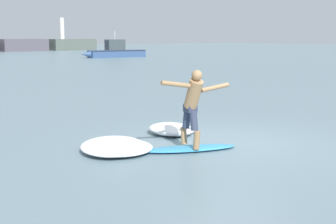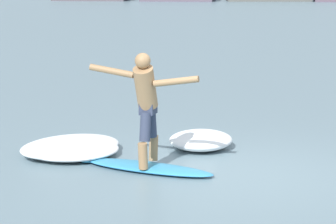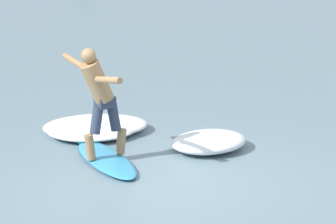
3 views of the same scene
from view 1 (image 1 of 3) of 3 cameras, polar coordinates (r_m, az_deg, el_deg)
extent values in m
plane|color=slate|center=(10.55, 7.89, -3.75)|extent=(200.00, 200.00, 0.00)
cube|color=#4F4A55|center=(73.99, -17.28, 7.80)|extent=(6.94, 3.67, 1.79)
cube|color=#4C564F|center=(77.24, -11.62, 8.06)|extent=(7.13, 4.02, 1.75)
cylinder|color=silver|center=(76.52, -12.79, 9.89)|extent=(0.70, 0.70, 3.39)
ellipsoid|color=#3896C5|center=(9.79, 2.70, -4.45)|extent=(2.06, 1.29, 0.08)
ellipsoid|color=#3896C5|center=(9.53, -3.18, -4.83)|extent=(0.38, 0.39, 0.07)
ellipsoid|color=#2870B2|center=(9.79, 2.70, -4.45)|extent=(2.08, 1.31, 0.04)
cone|color=black|center=(10.09, 7.15, -4.70)|extent=(0.07, 0.07, 0.14)
cone|color=black|center=(10.18, 6.09, -4.56)|extent=(0.07, 0.07, 0.14)
cone|color=black|center=(9.90, 6.74, -4.96)|extent=(0.07, 0.07, 0.14)
cylinder|color=#98734C|center=(9.52, 3.51, -3.46)|extent=(0.16, 0.19, 0.38)
cylinder|color=#2F374D|center=(9.54, 3.17, -1.07)|extent=(0.19, 0.24, 0.42)
cylinder|color=#98734C|center=(9.96, 1.94, -2.87)|extent=(0.16, 0.19, 0.38)
cylinder|color=#2F374D|center=(9.79, 2.29, -0.80)|extent=(0.19, 0.24, 0.42)
cube|color=#2F374D|center=(9.62, 2.74, 0.46)|extent=(0.24, 0.29, 0.16)
cylinder|color=#98734C|center=(9.47, 3.13, 2.23)|extent=(0.36, 0.54, 0.66)
sphere|color=#98734C|center=(9.33, 3.55, 4.47)|extent=(0.22, 0.22, 0.22)
cylinder|color=#98734C|center=(9.63, 5.74, 2.99)|extent=(0.64, 0.24, 0.20)
cylinder|color=#98734C|center=(9.15, 0.97, 3.40)|extent=(0.65, 0.21, 0.19)
cube|color=#314B75|center=(51.43, -6.25, 7.09)|extent=(6.38, 2.37, 0.77)
cone|color=#314B75|center=(50.03, -9.96, 6.94)|extent=(1.17, 0.89, 0.77)
cube|color=black|center=(51.41, -6.25, 7.45)|extent=(6.32, 2.41, 0.08)
cube|color=#343E41|center=(51.31, -6.48, 8.14)|extent=(2.05, 1.46, 1.14)
cube|color=#232D38|center=(50.90, -7.49, 8.27)|extent=(0.15, 0.99, 0.57)
cylinder|color=silver|center=(51.30, -6.51, 9.28)|extent=(0.06, 0.06, 0.90)
cube|color=black|center=(52.88, -3.05, 7.23)|extent=(0.32, 0.39, 0.52)
ellipsoid|color=white|center=(9.75, -6.76, -4.12)|extent=(2.02, 2.16, 0.23)
ellipsoid|color=white|center=(11.31, 0.39, -2.09)|extent=(1.08, 1.31, 0.26)
ellipsoid|color=white|center=(9.68, -6.10, -4.31)|extent=(1.65, 1.72, 0.19)
camera|label=2|loc=(8.29, 78.82, 4.78)|focal=85.00mm
camera|label=3|loc=(14.59, 53.05, 10.18)|focal=85.00mm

